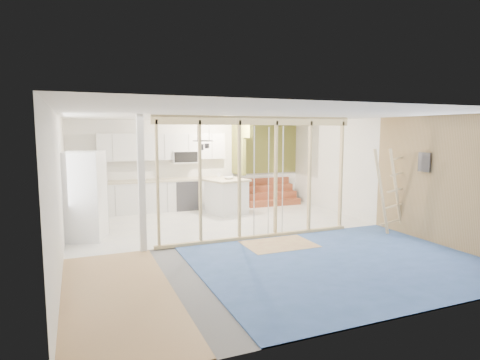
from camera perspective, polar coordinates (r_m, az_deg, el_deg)
name	(u,v)px	position (r m, az deg, el deg)	size (l,w,h in m)	color
room	(245,179)	(8.29, 0.67, 0.14)	(7.01, 8.01, 2.61)	slate
floor_overlays	(247,239)	(8.62, 0.95, -8.34)	(7.00, 8.00, 0.03)	silver
stud_frame	(235,166)	(8.18, -0.72, 1.99)	(4.66, 0.14, 2.60)	#D5B582
base_cabinets	(142,199)	(11.20, -13.77, -2.58)	(4.45, 2.24, 0.93)	silver
upper_cabinets	(166,148)	(11.65, -10.55, 4.55)	(3.60, 0.41, 0.85)	silver
green_partition	(259,175)	(12.48, 2.77, 0.78)	(2.25, 1.51, 2.60)	olive
pot_rack	(203,143)	(9.91, -5.25, 5.26)	(0.52, 0.52, 0.72)	black
sheathing_panel	(450,182)	(8.76, 27.71, -0.29)	(0.02, 4.00, 2.60)	tan
electrical_panel	(424,162)	(9.09, 24.75, 2.32)	(0.04, 0.30, 0.40)	#3C3C42
ceiling_light	(249,122)	(11.54, 1.28, 8.22)	(0.32, 0.32, 0.08)	#FFEABF
fridge	(83,196)	(8.98, -21.37, -2.18)	(1.03, 0.99, 1.87)	white
island	(227,197)	(11.11, -1.91, -2.38)	(1.21, 1.21, 0.97)	white
bowl	(229,178)	(11.07, -1.61, 0.30)	(0.25, 0.25, 0.06)	white
soap_bottle_a	(105,176)	(11.44, -18.59, 0.55)	(0.12, 0.12, 0.30)	#AFB7C3
soap_bottle_b	(219,174)	(11.94, -3.03, 0.85)	(0.08, 0.08, 0.17)	white
ladder	(391,191)	(9.46, 20.65, -1.48)	(1.02, 0.11, 1.89)	tan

